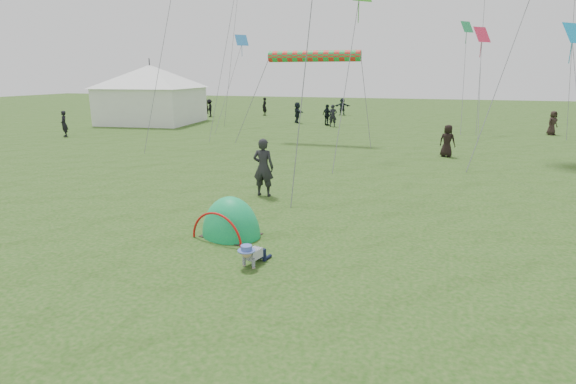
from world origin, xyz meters
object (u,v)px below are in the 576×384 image
(event_marquee, at_px, (152,92))
(popup_tent, at_px, (231,235))
(crawling_toddler, at_px, (252,254))
(standing_adult, at_px, (263,167))

(event_marquee, bearing_deg, popup_tent, -58.88)
(popup_tent, xyz_separation_m, event_marquee, (-17.70, 22.80, 2.52))
(crawling_toddler, xyz_separation_m, event_marquee, (-18.91, 24.34, 2.26))
(popup_tent, relative_size, standing_adult, 1.05)
(crawling_toddler, distance_m, event_marquee, 30.90)
(crawling_toddler, relative_size, event_marquee, 0.09)
(crawling_toddler, relative_size, popup_tent, 0.34)
(crawling_toddler, bearing_deg, event_marquee, 142.42)
(standing_adult, bearing_deg, popup_tent, 96.80)
(crawling_toddler, height_order, popup_tent, popup_tent)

